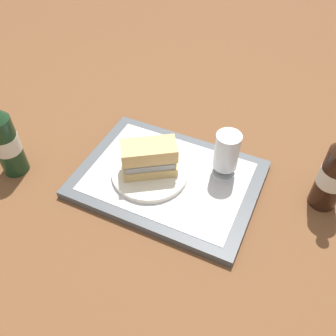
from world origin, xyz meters
TOP-DOWN VIEW (x-y plane):
  - ground_plane at (0.00, 0.00)m, footprint 3.00×3.00m
  - tray at (0.00, 0.00)m, footprint 0.44×0.32m
  - placemat at (0.00, 0.00)m, footprint 0.38×0.27m
  - plate at (-0.04, -0.01)m, footprint 0.19×0.19m
  - sandwich at (-0.04, -0.01)m, footprint 0.14×0.12m
  - beer_glass at (0.12, 0.07)m, footprint 0.06×0.06m
  - beer_bottle at (0.36, 0.10)m, footprint 0.07×0.07m
  - second_bottle at (-0.37, -0.13)m, footprint 0.07×0.07m

SIDE VIEW (x-z plane):
  - ground_plane at x=0.00m, z-range 0.00..0.00m
  - tray at x=0.00m, z-range 0.00..0.02m
  - placemat at x=0.00m, z-range 0.02..0.02m
  - plate at x=-0.04m, z-range 0.02..0.04m
  - sandwich at x=-0.04m, z-range 0.04..0.12m
  - beer_glass at x=0.12m, z-range 0.03..0.15m
  - beer_bottle at x=0.36m, z-range -0.03..0.24m
  - second_bottle at x=-0.37m, z-range -0.03..0.24m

